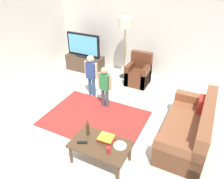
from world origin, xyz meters
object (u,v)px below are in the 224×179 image
object	(u,v)px
floor_lamp	(125,26)
plate	(120,146)
tv_remote	(82,142)
soda_can	(109,150)
coffee_table	(100,146)
book_stack	(106,138)
armchair	(139,74)
child_center	(105,84)
couch	(191,130)
bottle	(88,129)
tv_stand	(85,63)
child_near_tv	(91,72)
tv	(83,45)

from	to	relation	value
floor_lamp	plate	xyz separation A→B (m)	(1.28, -3.09, -1.12)
floor_lamp	tv_remote	bearing A→B (deg)	-78.48
soda_can	plate	size ratio (longest dim) A/B	0.55
coffee_table	book_stack	size ratio (longest dim) A/B	3.48
coffee_table	tv_remote	size ratio (longest dim) A/B	5.88
floor_lamp	coffee_table	xyz separation A→B (m)	(0.95, -3.19, -1.17)
floor_lamp	soda_can	xyz separation A→B (m)	(1.17, -3.31, -1.06)
floor_lamp	tv_remote	xyz separation A→B (m)	(0.67, -3.31, -1.11)
coffee_table	soda_can	world-z (taller)	soda_can
armchair	plate	xyz separation A→B (m)	(0.73, -2.90, 0.13)
child_center	couch	bearing A→B (deg)	-9.40
floor_lamp	bottle	size ratio (longest dim) A/B	5.60
bottle	soda_can	distance (m)	0.57
tv_remote	soda_can	xyz separation A→B (m)	(0.50, 0.00, 0.05)
coffee_table	tv_remote	world-z (taller)	tv_remote
bottle	soda_can	xyz separation A→B (m)	(0.52, -0.22, -0.07)
armchair	book_stack	size ratio (longest dim) A/B	3.13
book_stack	tv_remote	distance (m)	0.41
floor_lamp	child_center	bearing A→B (deg)	-82.14
tv_remote	plate	bearing A→B (deg)	-5.32
couch	plate	distance (m)	1.48
bottle	tv_stand	bearing A→B (deg)	123.53
soda_can	child_near_tv	bearing A→B (deg)	127.29
tv_stand	child_center	xyz separation A→B (m)	(1.52, -1.50, 0.38)
child_near_tv	plate	world-z (taller)	child_near_tv
floor_lamp	child_near_tv	xyz separation A→B (m)	(-0.31, -1.36, -0.87)
book_stack	tv_remote	world-z (taller)	book_stack
tv_stand	bottle	world-z (taller)	bottle
tv_stand	child_near_tv	xyz separation A→B (m)	(0.98, -1.20, 0.43)
coffee_table	plate	size ratio (longest dim) A/B	4.55
armchair	plate	world-z (taller)	armchair
tv_stand	plate	size ratio (longest dim) A/B	5.45
coffee_table	plate	bearing A→B (deg)	17.34
child_center	book_stack	bearing A→B (deg)	-61.34
book_stack	plate	size ratio (longest dim) A/B	1.31
tv_remote	plate	size ratio (longest dim) A/B	0.77
tv_remote	coffee_table	bearing A→B (deg)	-2.25
floor_lamp	soda_can	distance (m)	3.67
couch	child_near_tv	world-z (taller)	child_near_tv
child_near_tv	child_center	size ratio (longest dim) A/B	1.07
bottle	floor_lamp	bearing A→B (deg)	101.97
couch	floor_lamp	xyz separation A→B (m)	(-2.26, 1.99, 1.25)
couch	child_near_tv	bearing A→B (deg)	166.17
armchair	tv_stand	bearing A→B (deg)	178.77
tv_stand	child_center	world-z (taller)	child_center
tv	armchair	world-z (taller)	tv
coffee_table	book_stack	distance (m)	0.16
book_stack	tv_stand	bearing A→B (deg)	128.17
tv_stand	couch	distance (m)	3.99
floor_lamp	tv	bearing A→B (deg)	-172.38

